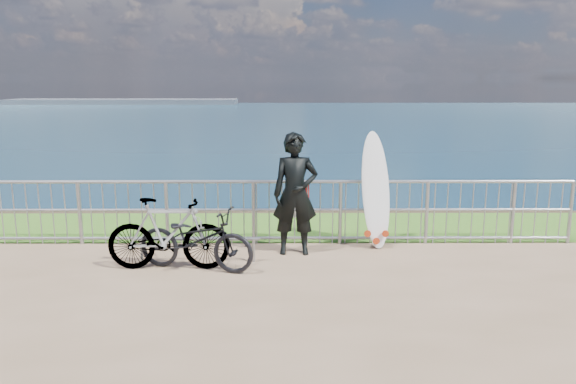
{
  "coord_description": "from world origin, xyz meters",
  "views": [
    {
      "loc": [
        0.04,
        -7.83,
        2.84
      ],
      "look_at": [
        0.09,
        1.2,
        1.0
      ],
      "focal_mm": 35.0,
      "sensor_mm": 36.0,
      "label": 1
    }
  ],
  "objects_px": {
    "surfer": "(295,194)",
    "surfboard": "(376,194)",
    "bicycle_far": "(168,234)",
    "bicycle_near": "(196,239)"
  },
  "relations": [
    {
      "from": "surfer",
      "to": "bicycle_near",
      "type": "relative_size",
      "value": 1.1
    },
    {
      "from": "surfer",
      "to": "surfboard",
      "type": "distance_m",
      "value": 1.43
    },
    {
      "from": "bicycle_far",
      "to": "bicycle_near",
      "type": "bearing_deg",
      "value": -92.6
    },
    {
      "from": "surfer",
      "to": "surfboard",
      "type": "relative_size",
      "value": 1.01
    },
    {
      "from": "surfboard",
      "to": "bicycle_far",
      "type": "relative_size",
      "value": 1.08
    },
    {
      "from": "bicycle_near",
      "to": "bicycle_far",
      "type": "relative_size",
      "value": 0.99
    },
    {
      "from": "surfer",
      "to": "bicycle_far",
      "type": "xyz_separation_m",
      "value": [
        -1.92,
        -0.78,
        -0.45
      ]
    },
    {
      "from": "surfer",
      "to": "bicycle_far",
      "type": "bearing_deg",
      "value": -158.54
    },
    {
      "from": "bicycle_near",
      "to": "surfboard",
      "type": "bearing_deg",
      "value": -52.4
    },
    {
      "from": "surfboard",
      "to": "bicycle_near",
      "type": "xyz_separation_m",
      "value": [
        -2.87,
        -1.19,
        -0.44
      ]
    }
  ]
}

